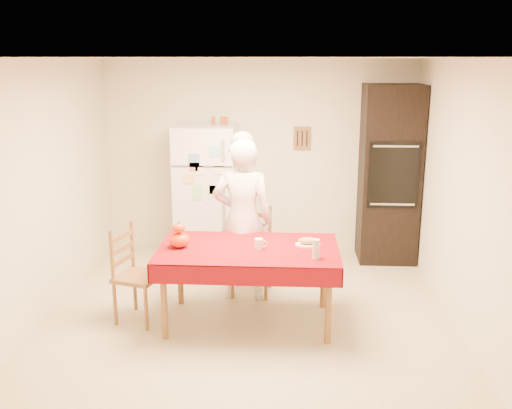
# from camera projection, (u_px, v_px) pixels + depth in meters

# --- Properties ---
(floor) EXTENTS (4.50, 4.50, 0.00)m
(floor) POSITION_uv_depth(u_px,v_px,m) (247.00, 322.00, 5.57)
(floor) COLOR tan
(floor) RESTS_ON ground
(room_shell) EXTENTS (4.02, 4.52, 2.51)m
(room_shell) POSITION_uv_depth(u_px,v_px,m) (247.00, 158.00, 5.17)
(room_shell) COLOR beige
(room_shell) RESTS_ON ground
(refrigerator) EXTENTS (0.75, 0.74, 1.70)m
(refrigerator) POSITION_uv_depth(u_px,v_px,m) (207.00, 192.00, 7.21)
(refrigerator) COLOR white
(refrigerator) RESTS_ON floor
(oven_cabinet) EXTENTS (0.70, 0.62, 2.20)m
(oven_cabinet) POSITION_uv_depth(u_px,v_px,m) (389.00, 174.00, 7.07)
(oven_cabinet) COLOR black
(oven_cabinet) RESTS_ON floor
(dining_table) EXTENTS (1.70, 1.00, 0.76)m
(dining_table) POSITION_uv_depth(u_px,v_px,m) (249.00, 255.00, 5.40)
(dining_table) COLOR brown
(dining_table) RESTS_ON floor
(chair_far) EXTENTS (0.45, 0.43, 0.95)m
(chair_far) POSITION_uv_depth(u_px,v_px,m) (252.00, 247.00, 6.19)
(chair_far) COLOR brown
(chair_far) RESTS_ON floor
(chair_left) EXTENTS (0.50, 0.52, 0.95)m
(chair_left) POSITION_uv_depth(u_px,v_px,m) (133.00, 270.00, 5.51)
(chair_left) COLOR brown
(chair_left) RESTS_ON floor
(seated_woman) EXTENTS (0.65, 0.44, 1.73)m
(seated_woman) POSITION_uv_depth(u_px,v_px,m) (243.00, 220.00, 5.93)
(seated_woman) COLOR silver
(seated_woman) RESTS_ON floor
(coffee_mug) EXTENTS (0.08, 0.08, 0.10)m
(coffee_mug) POSITION_uv_depth(u_px,v_px,m) (259.00, 244.00, 5.33)
(coffee_mug) COLOR white
(coffee_mug) RESTS_ON dining_table
(pumpkin_lower) EXTENTS (0.19, 0.19, 0.14)m
(pumpkin_lower) POSITION_uv_depth(u_px,v_px,m) (179.00, 240.00, 5.38)
(pumpkin_lower) COLOR red
(pumpkin_lower) RESTS_ON dining_table
(pumpkin_upper) EXTENTS (0.12, 0.12, 0.09)m
(pumpkin_upper) POSITION_uv_depth(u_px,v_px,m) (179.00, 228.00, 5.35)
(pumpkin_upper) COLOR red
(pumpkin_upper) RESTS_ON pumpkin_lower
(wine_glass) EXTENTS (0.07, 0.07, 0.18)m
(wine_glass) POSITION_uv_depth(u_px,v_px,m) (316.00, 249.00, 5.07)
(wine_glass) COLOR silver
(wine_glass) RESTS_ON dining_table
(bread_plate) EXTENTS (0.24, 0.24, 0.02)m
(bread_plate) POSITION_uv_depth(u_px,v_px,m) (308.00, 245.00, 5.43)
(bread_plate) COLOR white
(bread_plate) RESTS_ON dining_table
(bread_loaf) EXTENTS (0.18, 0.10, 0.06)m
(bread_loaf) POSITION_uv_depth(u_px,v_px,m) (308.00, 241.00, 5.42)
(bread_loaf) COLOR #9F794E
(bread_loaf) RESTS_ON bread_plate
(spice_jar_left) EXTENTS (0.05, 0.05, 0.10)m
(spice_jar_left) POSITION_uv_depth(u_px,v_px,m) (213.00, 121.00, 7.03)
(spice_jar_left) COLOR brown
(spice_jar_left) RESTS_ON refrigerator
(spice_jar_mid) EXTENTS (0.05, 0.05, 0.10)m
(spice_jar_mid) POSITION_uv_depth(u_px,v_px,m) (222.00, 121.00, 7.02)
(spice_jar_mid) COLOR brown
(spice_jar_mid) RESTS_ON refrigerator
(spice_jar_right) EXTENTS (0.05, 0.05, 0.10)m
(spice_jar_right) POSITION_uv_depth(u_px,v_px,m) (226.00, 121.00, 7.02)
(spice_jar_right) COLOR brown
(spice_jar_right) RESTS_ON refrigerator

